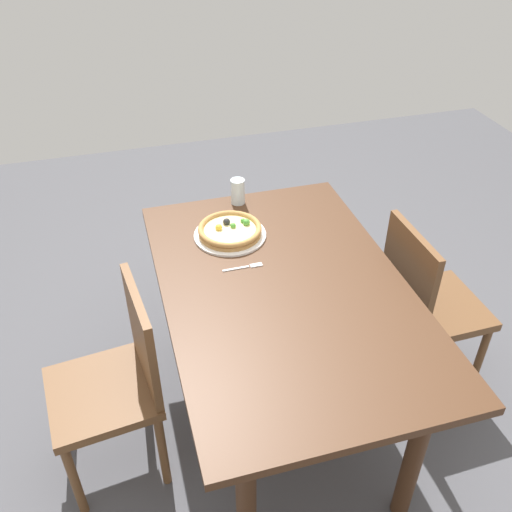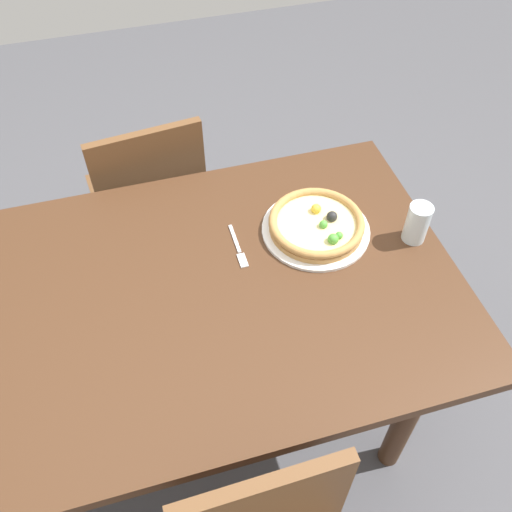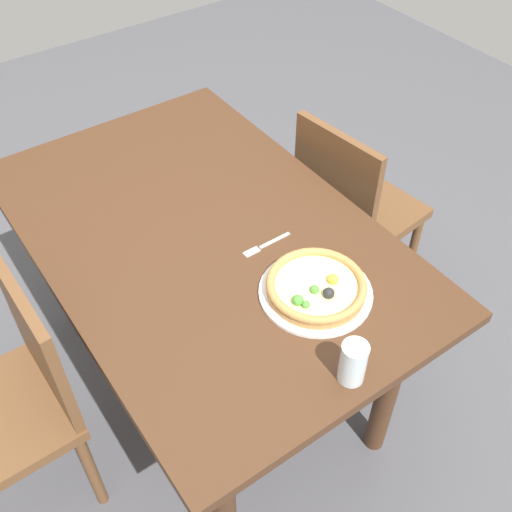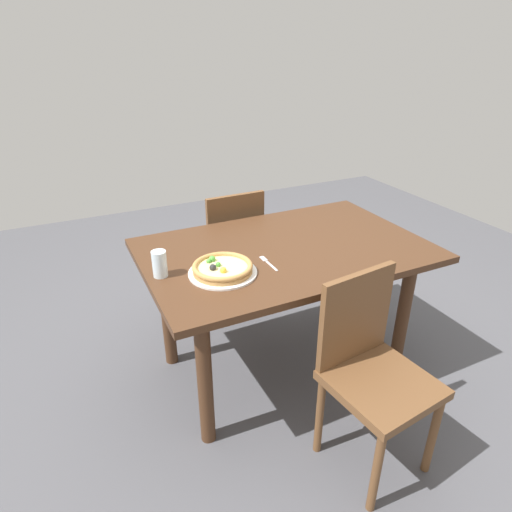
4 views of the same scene
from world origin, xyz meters
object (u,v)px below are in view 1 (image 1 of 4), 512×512
at_px(fork, 246,267).
at_px(chair_far, 425,303).
at_px(chair_near, 117,380).
at_px(plate, 230,235).
at_px(drinking_glass, 238,191).
at_px(dining_table, 284,308).
at_px(pizza, 230,230).

bearing_deg(fork, chair_far, -9.17).
xyz_separation_m(chair_near, plate, (-0.44, 0.56, 0.28)).
relative_size(chair_near, fork, 5.36).
height_order(plate, fork, plate).
distance_m(plate, drinking_glass, 0.29).
distance_m(chair_near, chair_far, 1.36).
relative_size(dining_table, fork, 8.79).
height_order(pizza, drinking_glass, drinking_glass).
xyz_separation_m(dining_table, chair_far, (-0.04, 0.68, -0.17)).
bearing_deg(drinking_glass, chair_near, -43.46).
height_order(fork, drinking_glass, drinking_glass).
bearing_deg(chair_near, pizza, -58.55).
relative_size(chair_near, drinking_glass, 7.25).
bearing_deg(fork, plate, 91.94).
xyz_separation_m(pizza, fork, (0.23, 0.01, -0.03)).
bearing_deg(chair_far, chair_near, -87.69).
bearing_deg(pizza, plate, -33.95).
distance_m(dining_table, fork, 0.22).
bearing_deg(chair_near, chair_far, -93.30).
relative_size(chair_far, pizza, 3.20).
bearing_deg(drinking_glass, chair_far, 48.57).
bearing_deg(pizza, chair_near, -51.93).
bearing_deg(drinking_glass, pizza, -21.42).
bearing_deg(drinking_glass, dining_table, 1.76).
bearing_deg(plate, dining_table, 17.19).
xyz_separation_m(chair_far, drinking_glass, (-0.62, -0.70, 0.34)).
relative_size(chair_far, plate, 2.81).
bearing_deg(dining_table, chair_near, -86.55).
bearing_deg(chair_near, drinking_glass, -50.08).
distance_m(chair_near, plate, 0.76).
relative_size(chair_near, pizza, 3.20).
xyz_separation_m(dining_table, chair_near, (0.04, -0.68, -0.17)).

